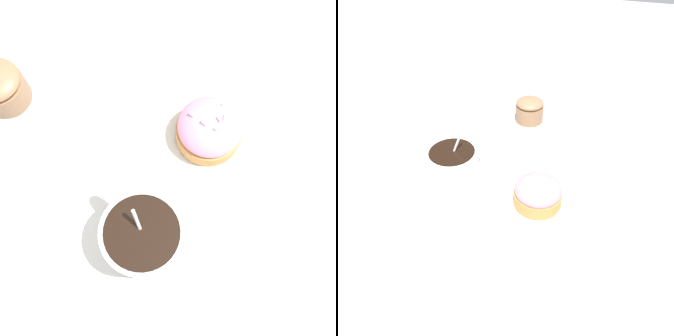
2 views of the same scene
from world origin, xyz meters
TOP-DOWN VIEW (x-y plane):
  - ground_plane at (0.00, 0.00)m, footprint 3.00×3.00m
  - paper_napkin at (0.00, 0.00)m, footprint 0.31×0.30m
  - coffee_cup at (0.08, 0.01)m, footprint 0.09×0.12m
  - frosted_pastry at (-0.08, 0.01)m, footprint 0.09×0.09m
  - sugar_bowl at (0.01, -0.25)m, footprint 0.07×0.07m

SIDE VIEW (x-z plane):
  - ground_plane at x=0.00m, z-range 0.00..0.00m
  - paper_napkin at x=0.00m, z-range 0.00..0.00m
  - frosted_pastry at x=-0.08m, z-range 0.00..0.06m
  - sugar_bowl at x=0.01m, z-range 0.00..0.06m
  - coffee_cup at x=0.08m, z-range -0.01..0.10m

